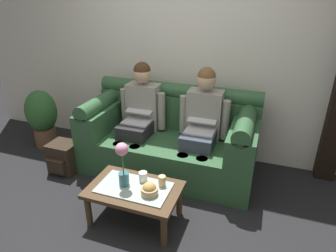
{
  "coord_description": "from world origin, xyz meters",
  "views": [
    {
      "loc": [
        1.0,
        -1.69,
        1.93
      ],
      "look_at": [
        0.11,
        0.79,
        0.71
      ],
      "focal_mm": 31.31,
      "sensor_mm": 36.0,
      "label": 1
    }
  ],
  "objects": [
    {
      "name": "back_wall_patterned",
      "position": [
        0.0,
        1.7,
        1.45
      ],
      "size": [
        6.0,
        0.12,
        2.9
      ],
      "primitive_type": "cube",
      "color": "silver",
      "rests_on": "ground_plane"
    },
    {
      "name": "potted_plant",
      "position": [
        -1.78,
        1.11,
        0.43
      ],
      "size": [
        0.4,
        0.4,
        0.78
      ],
      "color": "brown",
      "rests_on": "ground_plane"
    },
    {
      "name": "person_right",
      "position": [
        0.37,
        1.17,
        0.66
      ],
      "size": [
        0.56,
        0.67,
        1.22
      ],
      "color": "#383D4C",
      "rests_on": "ground_plane"
    },
    {
      "name": "backpack_left",
      "position": [
        -1.13,
        0.66,
        0.18
      ],
      "size": [
        0.31,
        0.32,
        0.36
      ],
      "color": "#2D2319",
      "rests_on": "ground_plane"
    },
    {
      "name": "cup_near_right",
      "position": [
        0.23,
        0.31,
        0.41
      ],
      "size": [
        0.06,
        0.06,
        0.1
      ],
      "primitive_type": "cylinder",
      "color": "#DBB77A",
      "rests_on": "coffee_table"
    },
    {
      "name": "couch",
      "position": [
        0.0,
        1.17,
        0.38
      ],
      "size": [
        1.94,
        0.88,
        0.96
      ],
      "color": "#2D5633",
      "rests_on": "ground_plane"
    },
    {
      "name": "person_left",
      "position": [
        -0.37,
        1.16,
        0.66
      ],
      "size": [
        0.56,
        0.67,
        1.22
      ],
      "color": "#232326",
      "rests_on": "ground_plane"
    },
    {
      "name": "coffee_table",
      "position": [
        0.0,
        0.2,
        0.3
      ],
      "size": [
        0.82,
        0.51,
        0.36
      ],
      "color": "#47331E",
      "rests_on": "ground_plane"
    },
    {
      "name": "snack_bowl",
      "position": [
        0.17,
        0.16,
        0.4
      ],
      "size": [
        0.15,
        0.15,
        0.12
      ],
      "color": "tan",
      "rests_on": "coffee_table"
    },
    {
      "name": "flower_vase",
      "position": [
        -0.1,
        0.2,
        0.6
      ],
      "size": [
        0.11,
        0.11,
        0.42
      ],
      "color": "#336672",
      "rests_on": "coffee_table"
    },
    {
      "name": "cup_near_left",
      "position": [
        0.04,
        0.31,
        0.41
      ],
      "size": [
        0.08,
        0.08,
        0.09
      ],
      "primitive_type": "cylinder",
      "color": "white",
      "rests_on": "coffee_table"
    },
    {
      "name": "ground_plane",
      "position": [
        0.0,
        0.0,
        0.0
      ],
      "size": [
        14.0,
        14.0,
        0.0
      ],
      "primitive_type": "plane",
      "color": "black"
    }
  ]
}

